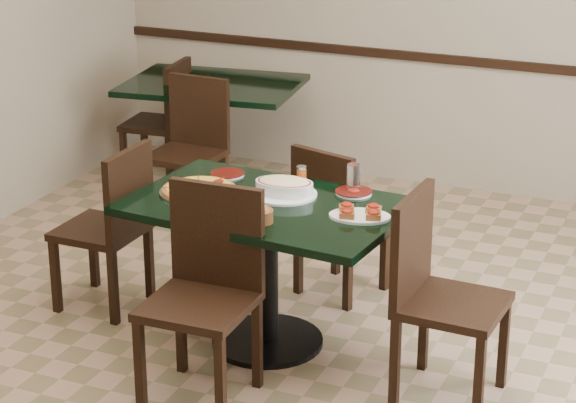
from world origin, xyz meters
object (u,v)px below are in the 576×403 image
at_px(back_table, 213,115).
at_px(back_chair_near, 192,141).
at_px(back_chair_left, 165,116).
at_px(pepperoni_pizza, 199,190).
at_px(main_table, 267,238).
at_px(chair_right, 434,285).
at_px(bruschetta_platter, 360,213).
at_px(chair_far, 334,215).
at_px(bread_basket, 253,212).
at_px(lasagna_casserole, 284,187).
at_px(chair_left, 113,220).
at_px(chair_near, 207,281).

bearing_deg(back_table, back_chair_near, -84.56).
xyz_separation_m(back_table, back_chair_left, (-0.37, -0.01, -0.05)).
relative_size(back_chair_left, pepperoni_pizza, 2.20).
relative_size(main_table, chair_right, 1.43).
relative_size(back_table, bruschetta_platter, 3.82).
distance_m(chair_far, chair_right, 1.12).
height_order(back_chair_near, bread_basket, back_chair_near).
distance_m(back_table, bruschetta_platter, 2.67).
bearing_deg(main_table, bruschetta_platter, 3.93).
height_order(back_chair_left, lasagna_casserole, back_chair_left).
height_order(chair_right, bread_basket, chair_right).
xyz_separation_m(main_table, back_table, (-1.30, 1.97, -0.04)).
height_order(chair_right, chair_left, chair_right).
relative_size(back_table, chair_near, 1.28).
bearing_deg(back_table, chair_near, -70.81).
height_order(back_table, chair_right, chair_right).
distance_m(chair_right, bruschetta_platter, 0.49).
bearing_deg(chair_left, chair_right, 84.35).
bearing_deg(chair_right, pepperoni_pizza, 86.36).
bearing_deg(bruschetta_platter, back_chair_near, 125.72).
bearing_deg(back_chair_near, main_table, -47.98).
bearing_deg(bruschetta_platter, back_table, 118.67).
bearing_deg(lasagna_casserole, chair_right, -23.14).
xyz_separation_m(chair_far, chair_left, (-1.00, -0.59, 0.03)).
bearing_deg(chair_right, chair_far, 47.23).
bearing_deg(back_chair_near, chair_left, -76.28).
distance_m(main_table, back_chair_near, 1.85).
bearing_deg(chair_right, chair_near, 114.36).
bearing_deg(chair_left, back_chair_near, -168.07).
height_order(main_table, pepperoni_pizza, pepperoni_pizza).
height_order(main_table, chair_left, chair_left).
height_order(chair_far, chair_left, chair_left).
xyz_separation_m(main_table, chair_near, (-0.06, -0.52, -0.02)).
bearing_deg(back_chair_left, bruschetta_platter, 41.41).
bearing_deg(chair_far, back_chair_near, -15.17).
height_order(chair_right, pepperoni_pizza, chair_right).
xyz_separation_m(back_chair_left, bread_basket, (1.70, -2.20, 0.31)).
relative_size(pepperoni_pizza, bruschetta_platter, 1.20).
bearing_deg(bruschetta_platter, chair_right, -30.86).
bearing_deg(chair_far, back_table, -27.11).
xyz_separation_m(back_table, pepperoni_pizza, (0.94, -1.98, 0.24)).
xyz_separation_m(chair_far, lasagna_casserole, (-0.06, -0.53, 0.32)).
distance_m(chair_left, lasagna_casserole, 0.99).
xyz_separation_m(chair_far, bruschetta_platter, (0.38, -0.66, 0.30)).
distance_m(back_chair_near, bread_basket, 2.08).
height_order(back_chair_left, bread_basket, back_chair_left).
bearing_deg(bruschetta_platter, lasagna_casserole, 149.49).
distance_m(pepperoni_pizza, bruschetta_platter, 0.83).
distance_m(chair_near, back_chair_left, 2.96).
height_order(back_table, back_chair_near, back_chair_near).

